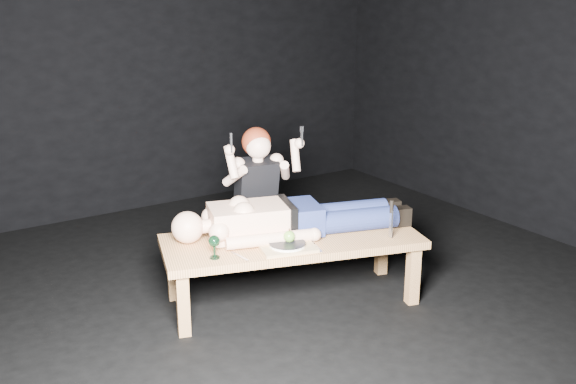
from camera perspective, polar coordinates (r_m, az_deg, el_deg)
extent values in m
plane|color=black|center=(4.39, 0.28, -9.91)|extent=(5.00, 5.00, 0.00)
plane|color=black|center=(6.17, -12.90, 12.15)|extent=(5.00, 0.00, 5.00)
cube|color=tan|center=(4.38, 0.36, -6.74)|extent=(1.78, 1.09, 0.45)
cube|color=tan|center=(4.11, -0.06, -4.80)|extent=(0.39, 0.33, 0.02)
cylinder|color=white|center=(4.11, -0.06, -4.56)|extent=(0.28, 0.28, 0.02)
sphere|color=#5C902C|center=(4.11, 0.11, -3.87)|extent=(0.07, 0.07, 0.07)
cube|color=#B2B2B7|center=(4.01, -4.21, -5.57)|extent=(0.03, 0.18, 0.01)
cube|color=#B2B2B7|center=(4.14, 2.48, -4.77)|extent=(0.06, 0.18, 0.01)
cube|color=#B2B2B7|center=(4.22, 1.29, -4.30)|extent=(0.08, 0.17, 0.01)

